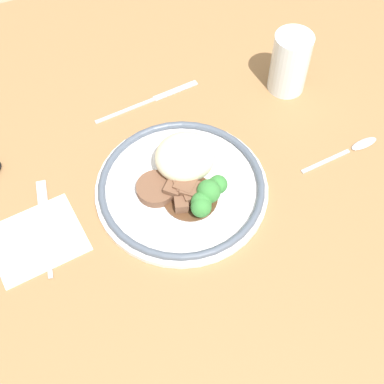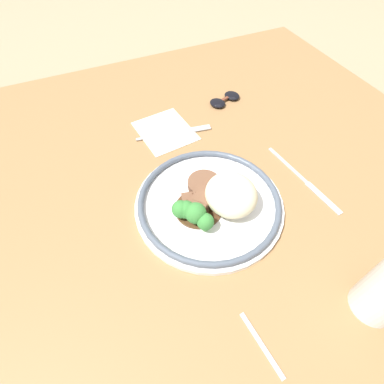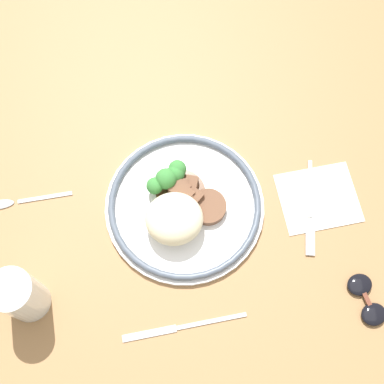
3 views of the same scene
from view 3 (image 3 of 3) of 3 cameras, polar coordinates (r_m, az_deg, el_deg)
The scene contains 9 objects.
ground_plane at distance 0.99m, azimuth -0.11°, elevation -4.89°, with size 8.00×8.00×0.00m, color #998466.
dining_table at distance 0.97m, azimuth -0.11°, elevation -4.53°, with size 1.20×1.12×0.04m.
napkin at distance 0.99m, azimuth 13.32°, elevation -0.63°, with size 0.15×0.13×0.00m.
plate at distance 0.94m, azimuth -1.08°, elevation -1.51°, with size 0.28×0.28×0.07m.
juice_glass at distance 0.91m, azimuth -17.75°, elevation -10.52°, with size 0.07×0.07×0.12m.
fork at distance 0.98m, azimuth 12.49°, elevation -2.52°, with size 0.04×0.18×0.00m.
knife at distance 0.91m, azimuth -1.30°, elevation -14.25°, with size 0.21×0.03×0.00m.
spoon at distance 1.02m, azimuth -18.76°, elevation -1.10°, with size 0.16×0.03×0.01m.
sunglasses at distance 0.96m, azimuth 18.13°, elevation -10.84°, with size 0.07×0.10×0.01m.
Camera 3 is at (0.02, 0.27, 0.95)m, focal length 50.00 mm.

